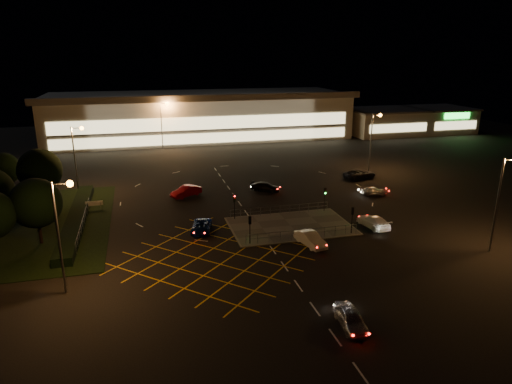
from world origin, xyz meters
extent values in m
plane|color=black|center=(0.00, 0.00, 0.00)|extent=(180.00, 180.00, 0.00)
cube|color=#4C4944|center=(2.00, -2.00, 0.06)|extent=(14.00, 9.00, 0.12)
cube|color=black|center=(-28.00, 6.00, 0.04)|extent=(18.00, 30.00, 0.08)
cube|color=black|center=(-23.00, 6.00, 0.50)|extent=(2.00, 26.00, 1.00)
cube|color=beige|center=(0.00, 62.00, 5.00)|extent=(70.00, 25.00, 10.00)
cube|color=slate|center=(0.00, 62.00, 10.20)|extent=(72.00, 26.50, 0.60)
cube|color=#FFEAA5|center=(0.00, 49.45, 5.00)|extent=(66.00, 0.20, 3.00)
cube|color=#FFEAA5|center=(0.00, 49.45, 1.80)|extent=(66.00, 0.20, 2.20)
cube|color=beige|center=(46.00, 54.00, 3.00)|extent=(18.00, 14.00, 6.00)
cube|color=slate|center=(46.00, 54.00, 6.15)|extent=(18.80, 14.80, 0.40)
cube|color=#FFEAA5|center=(46.00, 46.95, 2.60)|extent=(15.30, 0.20, 2.00)
cube|color=beige|center=(62.00, 54.00, 3.00)|extent=(14.00, 14.00, 6.00)
cube|color=slate|center=(62.00, 54.00, 6.15)|extent=(14.80, 14.80, 0.40)
cube|color=#FFEAA5|center=(62.00, 46.95, 2.60)|extent=(11.90, 0.20, 2.00)
cube|color=#19E533|center=(62.00, 46.85, 5.00)|extent=(7.00, 0.30, 1.40)
cylinder|color=slate|center=(-22.00, -12.00, 5.00)|extent=(0.20, 0.20, 10.00)
cylinder|color=slate|center=(-21.30, -12.00, 9.80)|extent=(1.40, 0.12, 0.12)
sphere|color=orange|center=(-20.60, -12.00, 9.75)|extent=(0.56, 0.56, 0.56)
cylinder|color=slate|center=(20.00, -14.00, 5.00)|extent=(0.20, 0.20, 10.00)
cylinder|color=slate|center=(20.70, -14.00, 9.80)|extent=(1.40, 0.12, 0.12)
cylinder|color=slate|center=(-24.00, 18.00, 5.00)|extent=(0.20, 0.20, 10.00)
cylinder|color=slate|center=(-23.30, 18.00, 9.80)|extent=(1.40, 0.12, 0.12)
sphere|color=orange|center=(-22.60, 18.00, 9.75)|extent=(0.56, 0.56, 0.56)
cylinder|color=slate|center=(24.00, 20.00, 5.00)|extent=(0.20, 0.20, 10.00)
cylinder|color=slate|center=(24.70, 20.00, 9.80)|extent=(1.40, 0.12, 0.12)
sphere|color=orange|center=(25.40, 20.00, 9.75)|extent=(0.56, 0.56, 0.56)
cylinder|color=slate|center=(-10.00, 48.00, 5.00)|extent=(0.20, 0.20, 10.00)
cylinder|color=slate|center=(-9.30, 48.00, 9.80)|extent=(1.40, 0.12, 0.12)
sphere|color=orange|center=(-8.60, 48.00, 9.75)|extent=(0.56, 0.56, 0.56)
cylinder|color=slate|center=(30.00, 50.00, 5.00)|extent=(0.20, 0.20, 10.00)
cylinder|color=slate|center=(30.70, 50.00, 9.80)|extent=(1.40, 0.12, 0.12)
sphere|color=orange|center=(31.40, 50.00, 9.75)|extent=(0.56, 0.56, 0.56)
cylinder|color=black|center=(-4.00, -6.00, 1.62)|extent=(0.10, 0.10, 3.00)
cube|color=black|center=(-4.00, -6.00, 2.82)|extent=(0.28, 0.18, 0.90)
sphere|color=#19FF33|center=(-4.00, -5.87, 2.82)|extent=(0.16, 0.16, 0.16)
cylinder|color=black|center=(8.00, -6.00, 1.62)|extent=(0.10, 0.10, 3.00)
cube|color=black|center=(8.00, -6.00, 2.82)|extent=(0.28, 0.18, 0.90)
sphere|color=#19FF33|center=(8.00, -5.87, 2.82)|extent=(0.16, 0.16, 0.16)
cylinder|color=black|center=(-4.00, 2.00, 1.62)|extent=(0.10, 0.10, 3.00)
cube|color=black|center=(-4.00, 2.00, 2.82)|extent=(0.28, 0.18, 0.90)
sphere|color=#FF0C0C|center=(-4.00, 1.87, 2.82)|extent=(0.16, 0.16, 0.16)
cylinder|color=black|center=(8.00, 2.00, 1.62)|extent=(0.10, 0.10, 3.00)
cube|color=black|center=(8.00, 2.00, 2.82)|extent=(0.28, 0.18, 0.90)
sphere|color=#19FF33|center=(8.00, 1.87, 2.82)|extent=(0.16, 0.16, 0.16)
cylinder|color=black|center=(-28.00, 14.00, 1.44)|extent=(0.36, 0.36, 2.88)
sphere|color=black|center=(-28.00, 14.00, 4.96)|extent=(5.76, 5.76, 5.76)
cylinder|color=black|center=(-34.00, 20.00, 1.17)|extent=(0.36, 0.36, 2.34)
sphere|color=black|center=(-34.00, 20.00, 4.03)|extent=(4.68, 4.68, 4.68)
cylinder|color=black|center=(-26.00, 0.00, 1.35)|extent=(0.36, 0.36, 2.70)
sphere|color=black|center=(-26.00, 0.00, 4.65)|extent=(5.40, 5.40, 5.40)
imported|color=silver|center=(-0.31, -23.01, 0.72)|extent=(2.12, 4.39, 1.44)
imported|color=white|center=(2.27, -7.86, 0.73)|extent=(2.49, 4.69, 1.47)
imported|color=navy|center=(-8.59, -0.98, 0.64)|extent=(3.21, 5.00, 1.28)
imported|color=black|center=(3.03, 12.85, 0.65)|extent=(4.77, 4.01, 1.31)
imported|color=#ABACB2|center=(17.93, 7.12, 0.62)|extent=(3.81, 2.03, 1.23)
imported|color=maroon|center=(-8.82, 13.17, 0.77)|extent=(4.83, 3.84, 1.54)
imported|color=black|center=(20.10, 15.83, 0.79)|extent=(6.14, 4.00, 1.57)
imported|color=white|center=(11.50, -4.69, 0.72)|extent=(2.64, 5.17, 1.44)
camera|label=1|loc=(-14.87, -50.44, 19.99)|focal=32.00mm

